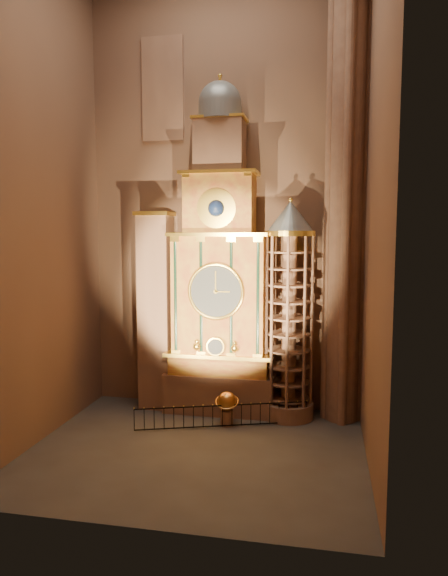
% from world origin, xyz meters
% --- Properties ---
extents(floor, '(14.00, 14.00, 0.00)m').
position_xyz_m(floor, '(0.00, 0.00, 0.00)').
color(floor, '#383330').
rests_on(floor, ground).
extents(wall_back, '(22.00, 0.00, 22.00)m').
position_xyz_m(wall_back, '(0.00, 6.00, 11.00)').
color(wall_back, '#835F46').
rests_on(wall_back, floor).
extents(wall_left, '(0.00, 22.00, 22.00)m').
position_xyz_m(wall_left, '(-7.00, 0.00, 11.00)').
color(wall_left, '#835F46').
rests_on(wall_left, floor).
extents(wall_right, '(0.00, 22.00, 22.00)m').
position_xyz_m(wall_right, '(7.00, 0.00, 11.00)').
color(wall_right, '#835F46').
rests_on(wall_right, floor).
extents(astronomical_clock, '(5.60, 2.41, 16.70)m').
position_xyz_m(astronomical_clock, '(0.00, 4.96, 6.68)').
color(astronomical_clock, '#8C634C').
rests_on(astronomical_clock, floor).
extents(portrait_tower, '(1.80, 1.60, 10.20)m').
position_xyz_m(portrait_tower, '(-3.40, 4.98, 5.15)').
color(portrait_tower, '#8C634C').
rests_on(portrait_tower, floor).
extents(stair_turret, '(2.50, 2.50, 10.80)m').
position_xyz_m(stair_turret, '(3.50, 4.70, 5.27)').
color(stair_turret, '#8C634C').
rests_on(stair_turret, floor).
extents(gothic_pier, '(2.04, 2.04, 22.00)m').
position_xyz_m(gothic_pier, '(6.10, 5.00, 11.00)').
color(gothic_pier, '#8C634C').
rests_on(gothic_pier, floor).
extents(stained_glass_window, '(2.20, 0.14, 5.20)m').
position_xyz_m(stained_glass_window, '(-3.20, 5.92, 16.50)').
color(stained_glass_window, navy).
rests_on(stained_glass_window, wall_back).
extents(celestial_globe, '(1.22, 1.16, 1.62)m').
position_xyz_m(celestial_globe, '(0.73, 3.04, 0.97)').
color(celestial_globe, '#8C634C').
rests_on(celestial_globe, floor).
extents(iron_railing, '(7.75, 2.70, 1.04)m').
position_xyz_m(iron_railing, '(0.58, 2.67, 0.56)').
color(iron_railing, black).
rests_on(iron_railing, floor).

